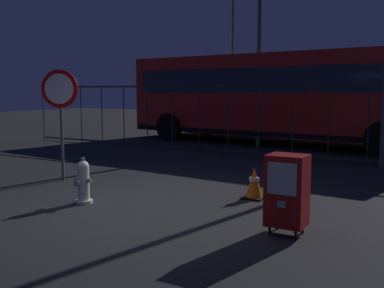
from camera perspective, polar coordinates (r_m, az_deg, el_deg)
The scene contains 9 objects.
ground_plane at distance 7.07m, azimuth -7.10°, elevation -8.11°, with size 60.00×60.00×0.00m, color #262628.
fire_hydrant at distance 7.48m, azimuth -13.63°, elevation -4.67°, with size 0.33×0.32×0.75m.
newspaper_box_primary at distance 5.78m, azimuth 11.97°, elevation -5.76°, with size 0.48×0.42×1.02m.
stop_sign at distance 9.37m, azimuth -16.38°, elevation 5.21°, with size 0.71×0.31×2.23m.
traffic_cone at distance 7.67m, azimuth 7.89°, elevation -4.97°, with size 0.36×0.36×0.53m.
fence_barrier at distance 12.35m, azimuth 10.54°, elevation 2.96°, with size 18.03×0.04×2.00m.
bus_near at distance 15.49m, azimuth 10.84°, elevation 6.26°, with size 10.67×3.46×3.00m.
bus_far at distance 19.11m, azimuth 18.28°, elevation 6.11°, with size 10.66×3.41×3.00m.
street_light_near_right at distance 22.08m, azimuth 5.25°, elevation 13.33°, with size 0.32×0.32×7.56m.
Camera 1 is at (4.17, -5.42, 1.81)m, focal length 42.03 mm.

